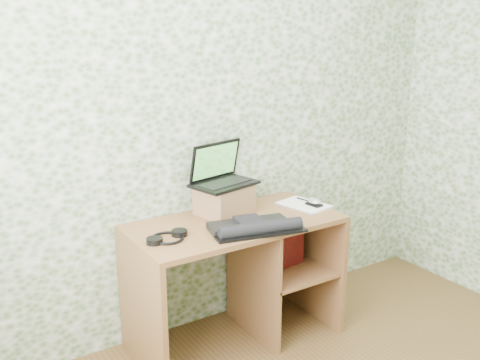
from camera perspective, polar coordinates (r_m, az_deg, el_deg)
wall_back at (r=3.15m, az=-3.57°, el=6.73°), size 3.50×0.00×3.50m
desk at (r=3.19m, az=0.41°, el=-8.52°), size 1.20×0.60×0.75m
riser at (r=3.12m, az=-1.69°, el=-2.09°), size 0.33×0.30×0.17m
laptop at (r=3.11m, az=-2.08°, el=0.60°), size 0.41×0.33×0.24m
keyboard at (r=2.87m, az=1.53°, el=-4.99°), size 0.51×0.35×0.07m
headphones at (r=2.79m, az=-7.76°, el=-6.09°), size 0.24×0.20×0.03m
notepad at (r=3.29m, az=6.82°, el=-2.68°), size 0.26×0.33×0.01m
mouse at (r=3.27m, az=7.90°, el=-2.40°), size 0.08×0.11×0.04m
pen at (r=3.35m, az=7.04°, el=-2.16°), size 0.04×0.14×0.01m
red_box at (r=3.27m, az=4.56°, el=-6.44°), size 0.29×0.12×0.34m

